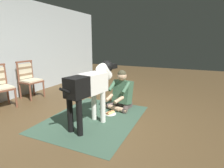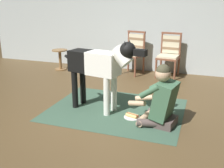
% 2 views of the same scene
% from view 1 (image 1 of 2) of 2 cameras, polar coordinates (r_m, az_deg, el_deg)
% --- Properties ---
extents(ground_plane, '(15.26, 15.26, 0.00)m').
position_cam_1_polar(ground_plane, '(3.44, -1.30, -12.05)').
color(ground_plane, brown).
extents(area_rug, '(2.09, 1.65, 0.01)m').
position_cam_1_polar(area_rug, '(3.62, -5.74, -10.77)').
color(area_rug, '#385442').
rests_on(area_rug, ground).
extents(dining_chair_right_of_pair, '(0.50, 0.50, 0.98)m').
position_cam_1_polar(dining_chair_right_of_pair, '(5.25, -24.95, 1.86)').
color(dining_chair_right_of_pair, brown).
rests_on(dining_chair_right_of_pair, ground).
extents(person_sitting_on_floor, '(0.70, 0.57, 0.87)m').
position_cam_1_polar(person_sitting_on_floor, '(4.01, 3.04, -2.81)').
color(person_sitting_on_floor, '#544542').
rests_on(person_sitting_on_floor, ground).
extents(large_dog, '(1.41, 0.45, 1.15)m').
position_cam_1_polar(large_dog, '(3.15, -6.62, -0.39)').
color(large_dog, white).
rests_on(large_dog, ground).
extents(hot_dog_on_plate, '(0.25, 0.25, 0.06)m').
position_cam_1_polar(hot_dog_on_plate, '(3.79, -0.58, -9.20)').
color(hot_dog_on_plate, white).
rests_on(hot_dog_on_plate, ground).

